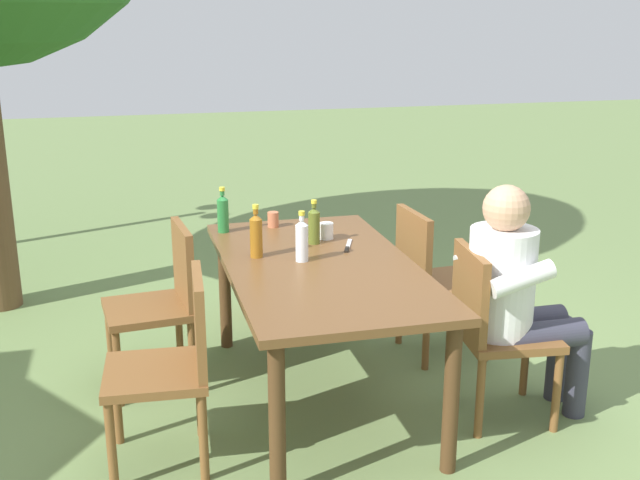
% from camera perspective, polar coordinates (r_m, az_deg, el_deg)
% --- Properties ---
extents(ground_plane, '(24.00, 24.00, 0.00)m').
position_cam_1_polar(ground_plane, '(4.16, -0.00, -11.47)').
color(ground_plane, '#6B844C').
extents(dining_table, '(1.73, 0.92, 0.74)m').
position_cam_1_polar(dining_table, '(3.90, -0.00, -2.91)').
color(dining_table, brown).
rests_on(dining_table, ground_plane).
extents(chair_near_left, '(0.48, 0.48, 0.87)m').
position_cam_1_polar(chair_near_left, '(3.88, 12.43, -6.06)').
color(chair_near_left, brown).
rests_on(chair_near_left, ground_plane).
extents(chair_near_right, '(0.46, 0.46, 0.87)m').
position_cam_1_polar(chair_near_right, '(4.53, 8.14, -2.53)').
color(chair_near_right, brown).
rests_on(chair_near_right, ground_plane).
extents(chair_far_right, '(0.48, 0.48, 0.87)m').
position_cam_1_polar(chair_far_right, '(4.22, -11.43, -4.12)').
color(chair_far_right, brown).
rests_on(chair_far_right, ground_plane).
extents(chair_far_left, '(0.47, 0.47, 0.87)m').
position_cam_1_polar(chair_far_left, '(3.49, -10.65, -8.56)').
color(chair_far_left, brown).
rests_on(chair_far_left, ground_plane).
extents(person_in_white_shirt, '(0.47, 0.62, 1.18)m').
position_cam_1_polar(person_in_white_shirt, '(3.86, 14.08, -3.63)').
color(person_in_white_shirt, white).
rests_on(person_in_white_shirt, ground_plane).
extents(bottle_clear, '(0.06, 0.06, 0.26)m').
position_cam_1_polar(bottle_clear, '(3.88, -1.33, 0.02)').
color(bottle_clear, white).
rests_on(bottle_clear, dining_table).
extents(bottle_green, '(0.06, 0.06, 0.26)m').
position_cam_1_polar(bottle_green, '(4.42, -7.10, 1.98)').
color(bottle_green, '#287A38').
rests_on(bottle_green, dining_table).
extents(bottle_amber, '(0.06, 0.06, 0.27)m').
position_cam_1_polar(bottle_amber, '(3.95, -4.68, 0.40)').
color(bottle_amber, '#996019').
rests_on(bottle_amber, dining_table).
extents(bottle_olive, '(0.06, 0.06, 0.24)m').
position_cam_1_polar(bottle_olive, '(4.17, -0.44, 1.12)').
color(bottle_olive, '#566623').
rests_on(bottle_olive, dining_table).
extents(cup_terracotta, '(0.06, 0.06, 0.09)m').
position_cam_1_polar(cup_terracotta, '(4.52, -3.45, 1.50)').
color(cup_terracotta, '#BC6B47').
rests_on(cup_terracotta, dining_table).
extents(cup_white, '(0.08, 0.08, 0.09)m').
position_cam_1_polar(cup_white, '(4.27, 0.46, 0.67)').
color(cup_white, white).
rests_on(cup_white, dining_table).
extents(table_knife, '(0.23, 0.11, 0.01)m').
position_cam_1_polar(table_knife, '(4.13, 2.04, -0.48)').
color(table_knife, silver).
rests_on(table_knife, dining_table).
extents(backpack_by_near_side, '(0.32, 0.23, 0.45)m').
position_cam_1_polar(backpack_by_near_side, '(5.22, -3.00, -2.97)').
color(backpack_by_near_side, maroon).
rests_on(backpack_by_near_side, ground_plane).
extents(backpack_by_far_side, '(0.29, 0.25, 0.41)m').
position_cam_1_polar(backpack_by_far_side, '(5.30, 0.28, -2.83)').
color(backpack_by_far_side, '#2D4784').
rests_on(backpack_by_far_side, ground_plane).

